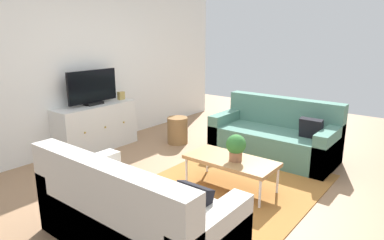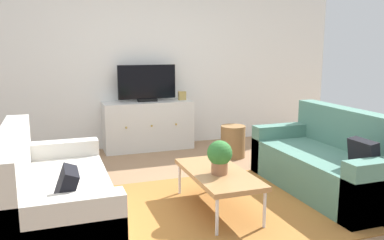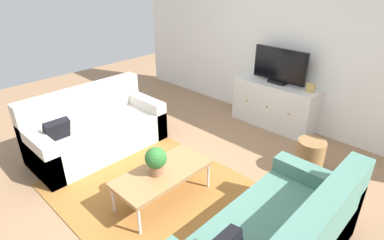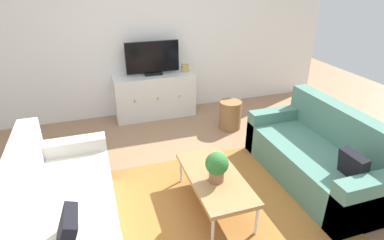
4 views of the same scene
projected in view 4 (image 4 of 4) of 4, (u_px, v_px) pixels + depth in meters
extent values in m
plane|color=#997251|center=(202.00, 197.00, 3.45)|extent=(10.00, 10.00, 0.00)
cube|color=white|center=(149.00, 32.00, 5.04)|extent=(6.40, 0.12, 2.70)
cube|color=#9E662D|center=(207.00, 205.00, 3.31)|extent=(2.50, 1.90, 0.01)
cube|color=beige|center=(69.00, 216.00, 2.88)|extent=(0.85, 1.78, 0.42)
cube|color=beige|center=(25.00, 205.00, 2.70)|extent=(0.20, 1.78, 0.86)
cube|color=beige|center=(69.00, 163.00, 3.53)|extent=(0.85, 0.18, 0.58)
cube|color=black|center=(67.00, 231.00, 2.28)|extent=(0.20, 0.30, 0.32)
cube|color=#4C7A6B|center=(314.00, 164.00, 3.65)|extent=(0.85, 1.78, 0.42)
cube|color=#4C7A6B|center=(341.00, 143.00, 3.65)|extent=(0.20, 1.78, 0.86)
cube|color=#4C7A6B|center=(277.00, 128.00, 4.30)|extent=(0.85, 0.18, 0.58)
cube|color=#4C7A6B|center=(371.00, 202.00, 2.94)|extent=(0.85, 0.18, 0.58)
cube|color=black|center=(353.00, 167.00, 3.02)|extent=(0.15, 0.30, 0.31)
cube|color=#A37547|center=(215.00, 178.00, 3.17)|extent=(0.52, 1.07, 0.04)
cylinder|color=silver|center=(213.00, 232.00, 2.77)|extent=(0.03, 0.03, 0.33)
cylinder|color=silver|center=(256.00, 221.00, 2.89)|extent=(0.03, 0.03, 0.33)
cylinder|color=silver|center=(181.00, 170.00, 3.61)|extent=(0.03, 0.03, 0.33)
cylinder|color=silver|center=(216.00, 164.00, 3.74)|extent=(0.03, 0.03, 0.33)
cylinder|color=#936042|center=(216.00, 176.00, 3.07)|extent=(0.15, 0.15, 0.11)
sphere|color=#2D6B2D|center=(217.00, 164.00, 3.01)|extent=(0.23, 0.23, 0.23)
cube|color=silver|center=(155.00, 96.00, 5.22)|extent=(1.31, 0.44, 0.72)
sphere|color=#B79338|center=(135.00, 101.00, 4.91)|extent=(0.03, 0.03, 0.03)
sphere|color=#B79338|center=(158.00, 98.00, 5.01)|extent=(0.03, 0.03, 0.03)
sphere|color=#B79338|center=(180.00, 96.00, 5.11)|extent=(0.03, 0.03, 0.03)
cube|color=black|center=(153.00, 73.00, 5.08)|extent=(0.28, 0.16, 0.04)
cube|color=black|center=(152.00, 57.00, 4.96)|extent=(0.86, 0.04, 0.50)
cube|color=tan|center=(185.00, 68.00, 5.19)|extent=(0.11, 0.07, 0.13)
cylinder|color=olive|center=(230.00, 115.00, 4.86)|extent=(0.34, 0.34, 0.44)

